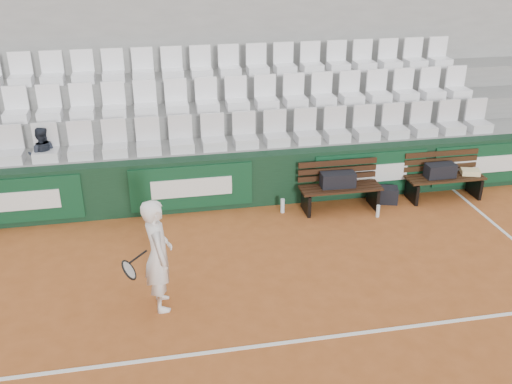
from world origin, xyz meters
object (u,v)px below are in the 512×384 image
(water_bottle_far, at_px, (378,211))
(tennis_player, at_px, (158,255))
(bench_right, at_px, (444,187))
(sports_bag_right, at_px, (440,171))
(bench_left, at_px, (340,198))
(sports_bag_ground, at_px, (384,195))
(sports_bag_left, at_px, (338,180))
(water_bottle_near, at_px, (283,206))
(spectator_c, at_px, (39,131))

(water_bottle_far, relative_size, tennis_player, 0.14)
(bench_right, distance_m, tennis_player, 6.03)
(sports_bag_right, xyz_separation_m, tennis_player, (-5.36, -2.46, 0.23))
(bench_left, height_order, tennis_player, tennis_player)
(bench_left, xyz_separation_m, sports_bag_right, (1.99, 0.09, 0.36))
(sports_bag_ground, distance_m, water_bottle_far, 0.67)
(water_bottle_far, height_order, tennis_player, tennis_player)
(sports_bag_right, bearing_deg, tennis_player, -155.37)
(sports_bag_left, bearing_deg, bench_right, 1.20)
(bench_left, xyz_separation_m, water_bottle_near, (-1.07, 0.06, -0.09))
(bench_left, bearing_deg, water_bottle_near, 176.59)
(sports_bag_ground, bearing_deg, sports_bag_left, -174.38)
(bench_right, height_order, sports_bag_right, sports_bag_right)
(bench_right, bearing_deg, water_bottle_far, -161.49)
(sports_bag_left, bearing_deg, water_bottle_far, -36.62)
(bench_right, relative_size, sports_bag_right, 2.66)
(sports_bag_right, relative_size, spectator_c, 0.54)
(bench_left, relative_size, sports_bag_left, 2.40)
(sports_bag_ground, height_order, spectator_c, spectator_c)
(bench_left, bearing_deg, tennis_player, -144.86)
(sports_bag_ground, xyz_separation_m, spectator_c, (-6.19, 0.89, 1.37))
(sports_bag_left, height_order, water_bottle_far, sports_bag_left)
(sports_bag_right, bearing_deg, sports_bag_ground, 177.63)
(bench_left, relative_size, sports_bag_ground, 3.06)
(water_bottle_near, xyz_separation_m, water_bottle_far, (1.65, -0.50, -0.02))
(bench_right, xyz_separation_m, sports_bag_left, (-2.16, -0.05, 0.36))
(sports_bag_right, distance_m, water_bottle_near, 3.10)
(bench_right, bearing_deg, water_bottle_near, -179.69)
(bench_right, height_order, water_bottle_near, bench_right)
(water_bottle_near, distance_m, spectator_c, 4.52)
(sports_bag_left, bearing_deg, bench_left, -35.18)
(sports_bag_left, bearing_deg, water_bottle_near, 178.44)
(sports_bag_left, bearing_deg, tennis_player, -144.04)
(sports_bag_left, xyz_separation_m, tennis_player, (-3.32, -2.41, 0.22))
(sports_bag_left, distance_m, sports_bag_right, 2.05)
(sports_bag_ground, xyz_separation_m, water_bottle_near, (-2.00, -0.07, -0.01))
(water_bottle_far, bearing_deg, bench_left, 143.25)
(sports_bag_right, distance_m, sports_bag_ground, 1.15)
(water_bottle_far, bearing_deg, spectator_c, 165.98)
(sports_bag_left, relative_size, tennis_player, 0.39)
(spectator_c, bearing_deg, water_bottle_near, 166.04)
(water_bottle_far, xyz_separation_m, spectator_c, (-5.84, 1.46, 1.40))
(bench_left, bearing_deg, sports_bag_ground, 8.12)
(bench_right, distance_m, sports_bag_left, 2.19)
(water_bottle_far, relative_size, spectator_c, 0.22)
(bench_left, relative_size, water_bottle_near, 5.55)
(bench_left, xyz_separation_m, spectator_c, (-5.27, 1.03, 1.29))
(bench_left, height_order, water_bottle_far, bench_left)
(sports_bag_right, xyz_separation_m, water_bottle_far, (-1.42, -0.52, -0.47))
(bench_right, height_order, water_bottle_far, bench_right)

